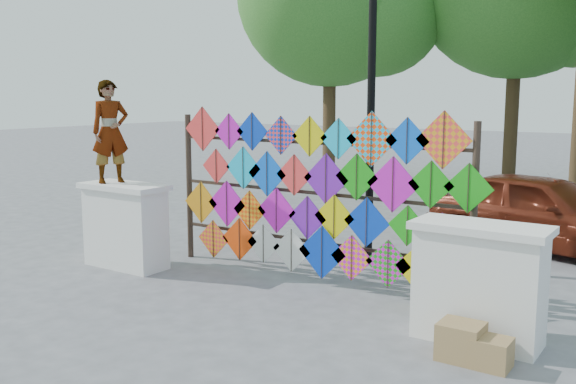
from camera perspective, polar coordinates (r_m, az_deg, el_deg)
The scene contains 9 objects.
ground at distance 8.61m, azimuth -0.79°, elevation -8.99°, with size 80.00×80.00×0.00m, color gray.
parapet_left at distance 10.05m, azimuth -14.25°, elevation -2.85°, with size 1.40×0.65×1.28m.
parapet_right at distance 7.11m, azimuth 16.60°, elevation -7.71°, with size 1.40×0.65×1.28m.
kite_rack at distance 8.86m, azimuth 2.44°, elevation -0.43°, with size 4.91×0.24×2.43m.
vendor_woman at distance 10.06m, azimuth -15.52°, elevation 5.19°, with size 0.57×0.37×1.55m, color #99999E.
sedan at distance 11.64m, azimuth 21.65°, elevation -1.61°, with size 1.56×3.87×1.32m, color #5D1E0F.
lamppost at distance 9.77m, azimuth 7.42°, elevation 9.07°, with size 0.28×0.28×4.46m.
cardboard_box_near at distance 6.75m, azimuth 15.11°, elevation -12.68°, with size 0.42×0.37×0.37m, color #A78350.
cardboard_box_far at distance 6.65m, azimuth 17.67°, elevation -13.49°, with size 0.35×0.32×0.29m, color #A78350.
Camera 1 is at (4.67, -6.74, 2.61)m, focal length 40.00 mm.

